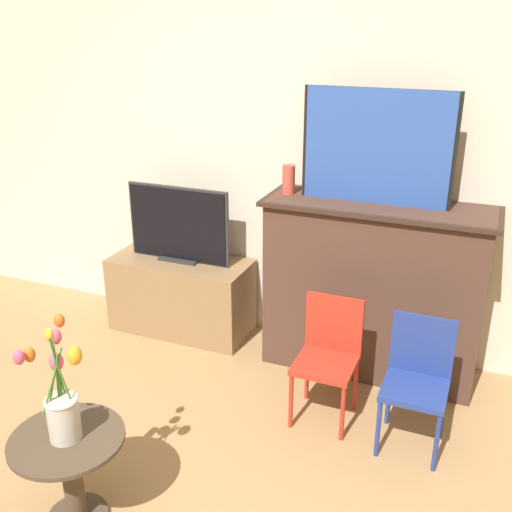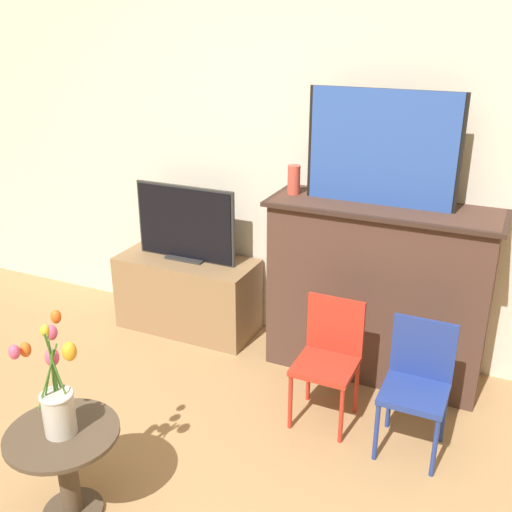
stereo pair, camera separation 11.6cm
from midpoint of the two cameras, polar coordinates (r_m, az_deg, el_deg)
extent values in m
cube|color=beige|center=(3.76, 7.10, 10.79)|extent=(8.00, 0.06, 2.70)
cube|color=#4C3328|center=(3.67, 12.40, -3.27)|extent=(1.27, 0.43, 1.07)
cube|color=#35231C|center=(3.47, 13.05, 4.49)|extent=(1.33, 0.47, 0.02)
cube|color=black|center=(3.42, 12.89, 9.98)|extent=(0.85, 0.02, 0.64)
cube|color=#2D51A8|center=(3.41, 12.85, 9.94)|extent=(0.81, 0.02, 0.64)
cylinder|color=#CC4C3D|center=(3.60, 4.55, 7.25)|extent=(0.08, 0.08, 0.17)
cube|color=olive|center=(4.20, -5.71, -3.60)|extent=(0.96, 0.43, 0.52)
cube|color=#2D2D2D|center=(4.10, -5.85, -0.20)|extent=(0.28, 0.12, 0.01)
cube|color=#2D2D2D|center=(4.02, -5.92, 3.14)|extent=(0.73, 0.02, 0.51)
cube|color=black|center=(4.01, -5.99, 3.10)|extent=(0.70, 0.02, 0.48)
cylinder|color=#B22D1E|center=(3.27, 4.33, -13.70)|extent=(0.02, 0.02, 0.33)
cylinder|color=#B22D1E|center=(3.21, 9.19, -14.80)|extent=(0.02, 0.02, 0.33)
cylinder|color=#B22D1E|center=(3.49, 5.99, -11.22)|extent=(0.02, 0.02, 0.33)
cylinder|color=#B22D1E|center=(3.43, 10.52, -12.17)|extent=(0.02, 0.02, 0.33)
cube|color=#B22D1E|center=(3.25, 7.66, -10.35)|extent=(0.31, 0.31, 0.03)
cube|color=#B22D1E|center=(3.28, 8.59, -6.49)|extent=(0.31, 0.02, 0.32)
cylinder|color=navy|center=(3.13, 12.47, -16.05)|extent=(0.02, 0.02, 0.33)
cylinder|color=navy|center=(3.11, 17.73, -17.03)|extent=(0.02, 0.02, 0.33)
cylinder|color=navy|center=(3.36, 13.58, -13.27)|extent=(0.02, 0.02, 0.33)
cylinder|color=navy|center=(3.34, 18.43, -14.14)|extent=(0.02, 0.02, 0.33)
cube|color=navy|center=(3.13, 15.89, -12.46)|extent=(0.31, 0.31, 0.03)
cube|color=navy|center=(3.16, 16.68, -8.41)|extent=(0.31, 0.02, 0.32)
cylinder|color=#4C3D2D|center=(3.01, -15.86, -22.28)|extent=(0.26, 0.26, 0.02)
cylinder|color=#4C3D2D|center=(2.87, -16.29, -19.41)|extent=(0.09, 0.09, 0.42)
cylinder|color=#4C3D2D|center=(2.74, -16.79, -15.94)|extent=(0.48, 0.48, 0.02)
cylinder|color=beige|center=(2.68, -17.04, -14.19)|extent=(0.13, 0.13, 0.19)
torus|color=beige|center=(2.62, -17.27, -12.54)|extent=(0.14, 0.14, 0.02)
cylinder|color=#477A2D|center=(2.58, -16.92, -11.26)|extent=(0.05, 0.04, 0.26)
ellipsoid|color=orange|center=(2.51, -16.08, -8.74)|extent=(0.06, 0.06, 0.08)
cylinder|color=#477A2D|center=(2.58, -17.45, -10.01)|extent=(0.05, 0.10, 0.36)
ellipsoid|color=orange|center=(2.58, -17.30, -5.54)|extent=(0.04, 0.04, 0.06)
cylinder|color=#477A2D|center=(2.59, -17.64, -10.35)|extent=(0.03, 0.03, 0.34)
ellipsoid|color=gold|center=(2.53, -18.22, -6.78)|extent=(0.04, 0.04, 0.05)
cylinder|color=#477A2D|center=(2.62, -17.37, -11.50)|extent=(0.03, 0.03, 0.21)
ellipsoid|color=#E0517A|center=(2.59, -17.63, -9.19)|extent=(0.06, 0.06, 0.08)
cylinder|color=#477A2D|center=(2.59, -17.42, -10.49)|extent=(0.03, 0.04, 0.32)
ellipsoid|color=#E0517A|center=(2.55, -17.67, -6.97)|extent=(0.05, 0.05, 0.07)
cylinder|color=#477A2D|center=(2.58, -18.01, -10.94)|extent=(0.09, 0.08, 0.29)
ellipsoid|color=#E0517A|center=(2.52, -20.80, -8.57)|extent=(0.04, 0.04, 0.06)
cylinder|color=#477A2D|center=(2.59, -17.95, -11.06)|extent=(0.08, 0.04, 0.28)
ellipsoid|color=orange|center=(2.55, -19.90, -8.40)|extent=(0.05, 0.05, 0.06)
camera|label=1|loc=(0.06, -88.88, 0.45)|focal=42.00mm
camera|label=2|loc=(0.06, 91.12, -0.45)|focal=42.00mm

